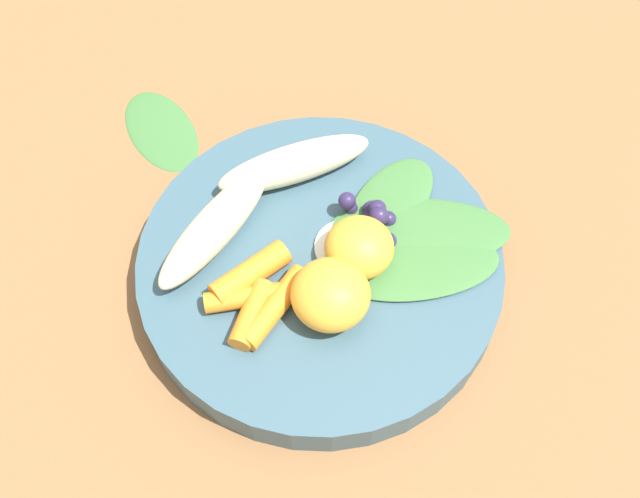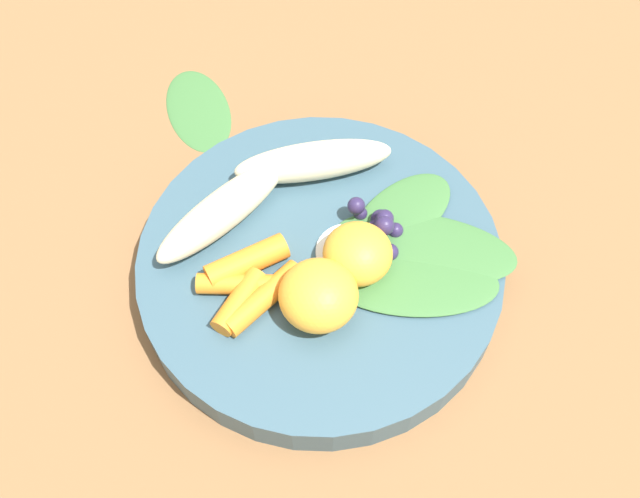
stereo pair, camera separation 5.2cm
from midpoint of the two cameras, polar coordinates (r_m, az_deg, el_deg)
The scene contains 16 objects.
ground_plane at distance 0.56m, azimuth -2.67°, elevation -2.42°, with size 2.40×2.40×0.00m, color brown.
bowl at distance 0.54m, azimuth -2.74°, elevation -1.63°, with size 0.26×0.26×0.03m, color #385666.
banana_peeled_left at distance 0.53m, azimuth -10.89°, elevation 1.49°, with size 0.12×0.03×0.03m, color beige.
banana_peeled_right at distance 0.56m, azimuth -4.65°, elevation 6.40°, with size 0.12×0.03×0.03m, color beige.
orange_segment_near at distance 0.51m, azimuth 0.08°, elevation -0.54°, with size 0.05×0.05×0.04m, color #F4A833.
orange_segment_far at distance 0.49m, azimuth -2.20°, elevation -3.80°, with size 0.05×0.05×0.04m, color #F4A833.
carrot_front at distance 0.52m, azimuth -8.29°, elevation -2.12°, with size 0.02×0.02×0.06m, color orange.
carrot_mid_left at distance 0.51m, azimuth -8.59°, elevation -3.95°, with size 0.01×0.01×0.06m, color orange.
carrot_mid_right at distance 0.50m, azimuth -8.27°, elevation -5.25°, with size 0.02×0.02×0.05m, color orange.
carrot_rear at distance 0.50m, azimuth -6.50°, elevation -4.71°, with size 0.02×0.02×0.06m, color orange.
blueberry_pile at distance 0.53m, azimuth 1.38°, elevation 2.27°, with size 0.05×0.04×0.03m.
coconut_shred_patch at distance 0.53m, azimuth -0.66°, elevation -0.11°, with size 0.05×0.05×0.00m, color white.
kale_leaf_left at distance 0.52m, azimuth 4.66°, elevation -1.56°, with size 0.12×0.06×0.01m, color #3D7038.
kale_leaf_right at distance 0.54m, azimuth 5.03°, elevation 1.27°, with size 0.13×0.06×0.01m, color #3D7038.
kale_leaf_rear at distance 0.55m, azimuth 2.86°, elevation 3.58°, with size 0.09×0.05×0.01m, color #3D7038.
kale_leaf_stray at distance 0.66m, azimuth -14.47°, elevation 8.83°, with size 0.10×0.05×0.01m, color #3D7038.
Camera 1 is at (-0.04, 0.27, 0.48)m, focal length 41.39 mm.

